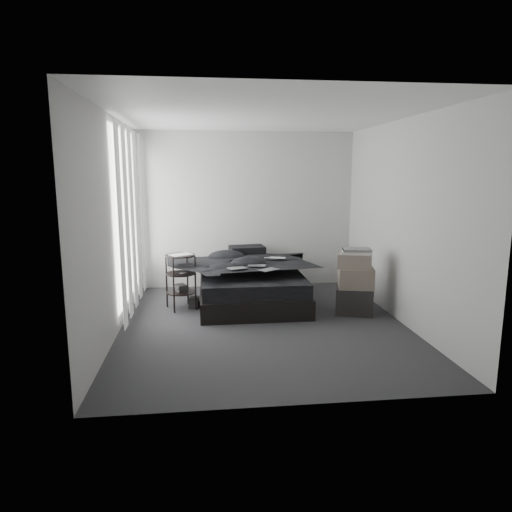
{
  "coord_description": "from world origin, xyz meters",
  "views": [
    {
      "loc": [
        -0.74,
        -5.58,
        1.92
      ],
      "look_at": [
        0.0,
        0.8,
        0.75
      ],
      "focal_mm": 32.0,
      "sensor_mm": 36.0,
      "label": 1
    }
  ],
  "objects": [
    {
      "name": "box_lower",
      "position": [
        1.31,
        0.32,
        0.18
      ],
      "size": [
        0.59,
        0.52,
        0.37
      ],
      "primitive_type": "cube",
      "rotation": [
        0.0,
        0.0,
        -0.3
      ],
      "color": "black",
      "rests_on": "floor"
    },
    {
      "name": "wall_back",
      "position": [
        0.0,
        2.1,
        1.3
      ],
      "size": [
        3.6,
        0.01,
        2.6
      ],
      "primitive_type": "cube",
      "color": "beige",
      "rests_on": "ground"
    },
    {
      "name": "comic_b",
      "position": [
        -0.01,
        0.64,
        0.72
      ],
      "size": [
        0.28,
        0.21,
        0.01
      ],
      "primitive_type": "cube",
      "rotation": [
        0.0,
        0.0,
        -0.21
      ],
      "color": "black",
      "rests_on": "duvet"
    },
    {
      "name": "wall_left",
      "position": [
        -1.8,
        0.0,
        1.3
      ],
      "size": [
        0.01,
        4.2,
        2.6
      ],
      "primitive_type": "cube",
      "color": "beige",
      "rests_on": "ground"
    },
    {
      "name": "curtain_left",
      "position": [
        -1.73,
        0.9,
        1.28
      ],
      "size": [
        0.06,
        2.12,
        2.48
      ],
      "primitive_type": "cube",
      "color": "white",
      "rests_on": "wall_left"
    },
    {
      "name": "pillow_upper",
      "position": [
        -0.03,
        1.77,
        0.68
      ],
      "size": [
        0.59,
        0.44,
        0.13
      ],
      "primitive_type": "cube",
      "rotation": [
        0.0,
        0.0,
        0.1
      ],
      "color": "black",
      "rests_on": "pillow_lower"
    },
    {
      "name": "papers",
      "position": [
        -1.06,
        0.83,
        0.78
      ],
      "size": [
        0.37,
        0.35,
        0.02
      ],
      "primitive_type": "cube",
      "rotation": [
        0.0,
        0.0,
        0.56
      ],
      "color": "white",
      "rests_on": "side_stand"
    },
    {
      "name": "art_book_white",
      "position": [
        1.31,
        0.32,
        0.86
      ],
      "size": [
        0.45,
        0.4,
        0.04
      ],
      "primitive_type": "cube",
      "rotation": [
        0.0,
        0.0,
        -0.3
      ],
      "color": "silver",
      "rests_on": "box_upper"
    },
    {
      "name": "box_upper",
      "position": [
        1.3,
        0.33,
        0.75
      ],
      "size": [
        0.54,
        0.49,
        0.2
      ],
      "primitive_type": "cube",
      "rotation": [
        0.0,
        0.0,
        -0.35
      ],
      "color": "#6C5F55",
      "rests_on": "box_mid"
    },
    {
      "name": "laptop",
      "position": [
        0.31,
        1.07,
        0.72
      ],
      "size": [
        0.36,
        0.29,
        0.03
      ],
      "primitive_type": "imported",
      "rotation": [
        0.0,
        0.0,
        -0.31
      ],
      "color": "silver",
      "rests_on": "duvet"
    },
    {
      "name": "floor_books",
      "position": [
        -0.9,
        0.9,
        0.07
      ],
      "size": [
        0.15,
        0.21,
        0.14
      ],
      "primitive_type": "cube",
      "rotation": [
        0.0,
        0.0,
        -0.09
      ],
      "color": "black",
      "rests_on": "floor"
    },
    {
      "name": "art_book_snake",
      "position": [
        1.32,
        0.31,
        0.9
      ],
      "size": [
        0.42,
        0.36,
        0.03
      ],
      "primitive_type": "cube",
      "rotation": [
        0.0,
        0.0,
        -0.19
      ],
      "color": "silver",
      "rests_on": "art_book_white"
    },
    {
      "name": "pillow_lower",
      "position": [
        -0.1,
        1.79,
        0.55
      ],
      "size": [
        0.6,
        0.4,
        0.13
      ],
      "primitive_type": "cube",
      "rotation": [
        0.0,
        0.0,
        -0.0
      ],
      "color": "black",
      "rests_on": "mattress"
    },
    {
      "name": "floor",
      "position": [
        0.0,
        0.0,
        0.0
      ],
      "size": [
        3.6,
        4.2,
        0.01
      ],
      "primitive_type": "cube",
      "color": "#2F2F31",
      "rests_on": "ground"
    },
    {
      "name": "bed",
      "position": [
        -0.05,
        1.02,
        0.13
      ],
      "size": [
        1.5,
        1.98,
        0.27
      ],
      "primitive_type": "cube",
      "rotation": [
        0.0,
        0.0,
        -0.0
      ],
      "color": "black",
      "rests_on": "floor"
    },
    {
      "name": "ceiling",
      "position": [
        0.0,
        0.0,
        2.6
      ],
      "size": [
        3.6,
        4.2,
        0.01
      ],
      "primitive_type": "cube",
      "color": "white",
      "rests_on": "ground"
    },
    {
      "name": "duvet",
      "position": [
        -0.05,
        0.97,
        0.6
      ],
      "size": [
        1.46,
        1.69,
        0.23
      ],
      "primitive_type": "imported",
      "rotation": [
        0.0,
        0.0,
        -0.0
      ],
      "color": "black",
      "rests_on": "mattress"
    },
    {
      "name": "side_stand",
      "position": [
        -1.08,
        0.84,
        0.39
      ],
      "size": [
        0.55,
        0.55,
        0.77
      ],
      "primitive_type": "cylinder",
      "rotation": [
        0.0,
        0.0,
        0.38
      ],
      "color": "black",
      "rests_on": "floor"
    },
    {
      "name": "wall_front",
      "position": [
        0.0,
        -2.1,
        1.3
      ],
      "size": [
        3.6,
        0.01,
        2.6
      ],
      "primitive_type": "cube",
      "color": "beige",
      "rests_on": "ground"
    },
    {
      "name": "comic_c",
      "position": [
        0.12,
        0.35,
        0.73
      ],
      "size": [
        0.3,
        0.28,
        0.01
      ],
      "primitive_type": "cube",
      "rotation": [
        0.0,
        0.0,
        0.61
      ],
      "color": "black",
      "rests_on": "duvet"
    },
    {
      "name": "wall_right",
      "position": [
        1.8,
        0.0,
        1.3
      ],
      "size": [
        0.01,
        4.2,
        2.6
      ],
      "primitive_type": "cube",
      "color": "beige",
      "rests_on": "ground"
    },
    {
      "name": "mattress",
      "position": [
        -0.05,
        1.02,
        0.38
      ],
      "size": [
        1.44,
        1.92,
        0.21
      ],
      "primitive_type": "cube",
      "rotation": [
        0.0,
        0.0,
        -0.0
      ],
      "color": "black",
      "rests_on": "bed"
    },
    {
      "name": "box_mid",
      "position": [
        1.32,
        0.31,
        0.51
      ],
      "size": [
        0.54,
        0.46,
        0.28
      ],
      "primitive_type": "cube",
      "rotation": [
        0.0,
        0.0,
        -0.23
      ],
      "color": "#6C5F55",
      "rests_on": "box_lower"
    },
    {
      "name": "window_left",
      "position": [
        -1.78,
        0.9,
        1.35
      ],
      "size": [
        0.02,
        2.0,
        2.3
      ],
      "primitive_type": "cube",
      "color": "white",
      "rests_on": "wall_left"
    },
    {
      "name": "comic_a",
      "position": [
        -0.29,
        0.49,
        0.72
      ],
      "size": [
        0.29,
        0.25,
        0.01
      ],
      "primitive_type": "cube",
      "rotation": [
        0.0,
        0.0,
        0.38
      ],
      "color": "black",
      "rests_on": "duvet"
    }
  ]
}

